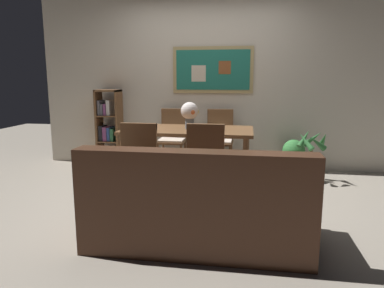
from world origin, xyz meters
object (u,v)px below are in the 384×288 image
object	(u,v)px
dining_chair_near_left	(142,157)
potted_palm	(311,158)
dining_chair_near_right	(206,158)
dining_table	(188,136)
dining_chair_far_left	(173,134)
flower_vase	(190,112)
tv_remote	(209,129)
leather_couch	(198,208)
bookshelf	(109,131)
potted_ivy	(293,156)
dining_chair_far_right	(219,135)

from	to	relation	value
dining_chair_near_left	potted_palm	world-z (taller)	dining_chair_near_left
dining_chair_near_right	potted_palm	bearing A→B (deg)	43.43
dining_table	dining_chair_near_left	bearing A→B (deg)	-114.51
potted_palm	dining_chair_near_left	bearing A→B (deg)	-147.71
potted_palm	dining_table	bearing A→B (deg)	-164.52
dining_chair_far_left	flower_vase	world-z (taller)	flower_vase
dining_chair_near_right	tv_remote	xyz separation A→B (m)	(-0.05, 0.69, 0.21)
dining_table	leather_couch	world-z (taller)	leather_couch
dining_chair_near_left	leather_couch	xyz separation A→B (m)	(0.71, -0.82, -0.23)
bookshelf	potted_palm	world-z (taller)	bookshelf
flower_vase	potted_palm	bearing A→B (deg)	15.05
tv_remote	dining_chair_far_left	bearing A→B (deg)	126.64
dining_chair_near_left	leather_couch	world-z (taller)	dining_chair_near_left
potted_ivy	dining_chair_far_left	bearing A→B (deg)	-178.05
dining_chair_near_left	bookshelf	xyz separation A→B (m)	(-1.03, 1.64, 0.02)
dining_chair_far_right	flower_vase	world-z (taller)	flower_vase
dining_chair_far_right	dining_chair_far_left	bearing A→B (deg)	-178.70
dining_table	leather_couch	distance (m)	1.68
dining_table	flower_vase	distance (m)	0.30
bookshelf	tv_remote	bearing A→B (deg)	-28.81
dining_table	potted_palm	world-z (taller)	dining_table
leather_couch	potted_palm	distance (m)	2.39
dining_chair_near_left	flower_vase	size ratio (longest dim) A/B	2.74
dining_chair_far_right	bookshelf	world-z (taller)	bookshelf
dining_table	dining_chair_near_left	xyz separation A→B (m)	(-0.36, -0.79, -0.10)
bookshelf	flower_vase	xyz separation A→B (m)	(1.41, -0.83, 0.38)
potted_ivy	potted_palm	size ratio (longest dim) A/B	0.74
dining_chair_near_left	potted_ivy	distance (m)	2.42
leather_couch	tv_remote	size ratio (longest dim) A/B	11.38
dining_chair_near_right	potted_ivy	world-z (taller)	dining_chair_near_right
potted_palm	flower_vase	world-z (taller)	flower_vase
dining_chair_far_left	flower_vase	bearing A→B (deg)	-63.51
potted_ivy	potted_palm	world-z (taller)	potted_palm
dining_chair_far_left	dining_chair_near_left	distance (m)	1.57
leather_couch	potted_ivy	size ratio (longest dim) A/B	3.51
dining_chair_near_right	dining_chair_far_right	world-z (taller)	same
bookshelf	flower_vase	bearing A→B (deg)	-30.43
flower_vase	potted_ivy	bearing A→B (deg)	30.70
bookshelf	potted_palm	size ratio (longest dim) A/B	1.71
dining_chair_far_right	bookshelf	xyz separation A→B (m)	(-1.72, 0.05, 0.02)
dining_chair_far_right	bookshelf	distance (m)	1.72
dining_chair_far_left	dining_chair_far_right	size ratio (longest dim) A/B	1.00
dining_chair_near_right	potted_palm	world-z (taller)	dining_chair_near_right
dining_chair_far_right	leather_couch	size ratio (longest dim) A/B	0.51
bookshelf	flower_vase	world-z (taller)	bookshelf
tv_remote	dining_chair_near_right	bearing A→B (deg)	-85.55
tv_remote	dining_chair_near_left	bearing A→B (deg)	-131.11
bookshelf	flower_vase	distance (m)	1.68
dining_chair_far_left	tv_remote	distance (m)	1.08
potted_palm	dining_chair_near_right	bearing A→B (deg)	-136.57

